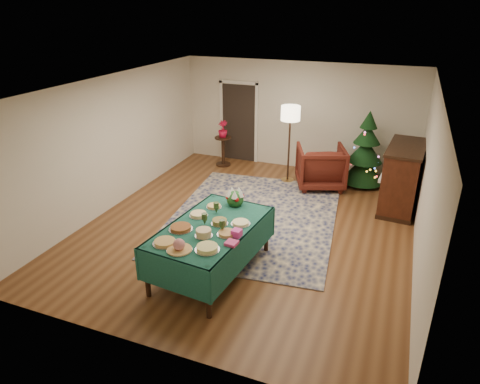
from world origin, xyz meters
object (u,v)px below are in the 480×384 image
at_px(floor_lamp, 290,118).
at_px(christmas_tree, 365,152).
at_px(buffet_table, 211,235).
at_px(gift_box, 237,233).
at_px(potted_plant, 223,133).
at_px(armchair, 321,165).
at_px(piano, 402,178).
at_px(side_table, 223,152).

relative_size(floor_lamp, christmas_tree, 1.03).
bearing_deg(christmas_tree, buffet_table, -111.47).
bearing_deg(buffet_table, christmas_tree, 68.53).
distance_m(buffet_table, gift_box, 0.55).
relative_size(potted_plant, christmas_tree, 0.24).
distance_m(armchair, piano, 1.86).
distance_m(floor_lamp, christmas_tree, 1.92).
distance_m(buffet_table, christmas_tree, 4.95).
relative_size(side_table, potted_plant, 1.77).
bearing_deg(gift_box, side_table, 115.64).
bearing_deg(piano, armchair, 164.35).
bearing_deg(potted_plant, gift_box, -64.36).
distance_m(side_table, potted_plant, 0.52).
height_order(armchair, christmas_tree, christmas_tree).
bearing_deg(buffet_table, potted_plant, 111.29).
relative_size(gift_box, armchair, 0.12).
xyz_separation_m(side_table, christmas_tree, (3.61, -0.01, 0.43)).
relative_size(christmas_tree, piano, 1.10).
relative_size(buffet_table, piano, 1.39).
xyz_separation_m(armchair, piano, (1.78, -0.50, 0.12)).
bearing_deg(floor_lamp, side_table, 167.06).
xyz_separation_m(potted_plant, christmas_tree, (3.61, -0.01, -0.09)).
xyz_separation_m(gift_box, piano, (2.19, 3.75, -0.23)).
bearing_deg(floor_lamp, piano, -12.43).
bearing_deg(side_table, gift_box, -64.36).
relative_size(gift_box, floor_lamp, 0.07).
bearing_deg(gift_box, armchair, 84.61).
height_order(side_table, piano, piano).
distance_m(buffet_table, potted_plant, 4.95).
distance_m(gift_box, potted_plant, 5.28).
distance_m(potted_plant, piano, 4.59).
bearing_deg(potted_plant, armchair, -10.61).
bearing_deg(gift_box, christmas_tree, 74.43).
distance_m(gift_box, floor_lamp, 4.39).
relative_size(gift_box, side_table, 0.17).
bearing_deg(armchair, floor_lamp, -25.14).
height_order(christmas_tree, piano, christmas_tree).
bearing_deg(christmas_tree, potted_plant, 179.90).
distance_m(armchair, side_table, 2.74).
xyz_separation_m(gift_box, christmas_tree, (1.32, 4.75, -0.09)).
relative_size(armchair, piano, 0.67).
height_order(buffet_table, piano, piano).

